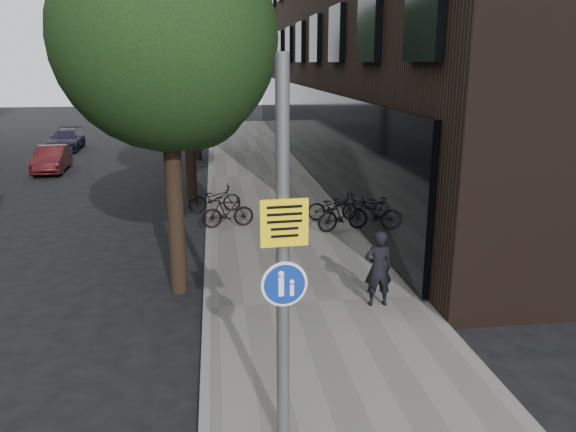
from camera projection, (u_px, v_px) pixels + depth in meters
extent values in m
plane|color=black|center=(341.00, 401.00, 8.30)|extent=(120.00, 120.00, 0.00)
cube|color=slate|center=(280.00, 218.00, 17.87)|extent=(4.50, 60.00, 0.12)
cube|color=slate|center=(209.00, 220.00, 17.59)|extent=(0.15, 60.00, 0.13)
cylinder|color=black|center=(176.00, 221.00, 11.85)|extent=(0.36, 0.36, 3.20)
sphere|color=black|center=(166.00, 38.00, 10.87)|extent=(4.40, 4.40, 4.40)
sphere|color=black|center=(191.00, 89.00, 11.95)|extent=(2.64, 2.64, 2.64)
cylinder|color=black|center=(191.00, 157.00, 19.98)|extent=(0.36, 0.36, 3.20)
sphere|color=black|center=(186.00, 48.00, 19.00)|extent=(5.00, 5.00, 5.00)
sphere|color=black|center=(199.00, 78.00, 20.08)|extent=(3.00, 3.00, 3.00)
cylinder|color=black|center=(197.00, 128.00, 28.58)|extent=(0.36, 0.36, 3.20)
sphere|color=black|center=(194.00, 53.00, 27.60)|extent=(5.00, 5.00, 5.00)
sphere|color=black|center=(203.00, 73.00, 28.68)|extent=(3.00, 3.00, 3.00)
cylinder|color=#595B5E|center=(283.00, 264.00, 6.63)|extent=(0.16, 0.16, 4.83)
cube|color=yellow|center=(283.00, 221.00, 6.49)|extent=(0.56, 0.07, 0.56)
cylinder|color=navy|center=(283.00, 281.00, 6.69)|extent=(0.49, 0.05, 0.49)
cylinder|color=white|center=(283.00, 281.00, 6.69)|extent=(0.56, 0.06, 0.56)
imported|color=black|center=(378.00, 268.00, 11.12)|extent=(0.57, 0.38, 1.55)
imported|color=black|center=(334.00, 207.00, 17.28)|extent=(1.67, 0.70, 0.85)
imported|color=black|center=(343.00, 214.00, 16.19)|extent=(1.68, 0.84, 0.97)
imported|color=black|center=(215.00, 198.00, 18.25)|extent=(1.74, 0.77, 0.89)
imported|color=black|center=(228.00, 212.00, 16.54)|extent=(1.59, 0.64, 0.93)
imported|color=#4C1518|center=(52.00, 159.00, 25.56)|extent=(1.47, 3.62, 1.17)
imported|color=black|center=(67.00, 140.00, 31.99)|extent=(1.84, 4.07, 1.16)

